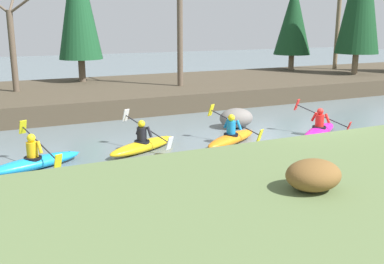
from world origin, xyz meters
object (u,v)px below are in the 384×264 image
Objects in this scene: kayaker_trailing at (144,144)px; kayaker_far_back at (36,161)px; kayaker_middle at (232,137)px; boulder_midstream at (236,118)px; kayaker_lead at (320,130)px.

kayaker_trailing is 0.98× the size of kayaker_far_back.
boulder_midstream is (1.31, 1.94, 0.15)m from kayaker_middle.
kayaker_trailing is (-6.33, 0.80, 0.00)m from kayaker_lead.
kayaker_lead is 1.97× the size of boulder_midstream.
kayaker_far_back is 7.79m from boulder_midstream.
kayaker_far_back is 2.06× the size of boulder_midstream.
kayaker_lead is at bearing -48.72° from boulder_midstream.
boulder_midstream is at bearing 100.29° from kayaker_lead.
kayaker_middle is at bearing -33.16° from kayaker_trailing.
boulder_midstream is (-2.06, 2.34, 0.15)m from kayaker_lead.
kayaker_trailing reaches higher than boulder_midstream.
kayaker_middle is 0.99× the size of kayaker_trailing.
kayaker_lead is 0.99× the size of kayaker_middle.
kayaker_trailing is at bearing 143.67° from kayaker_middle.
kayaker_middle and kayaker_far_back have the same top height.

